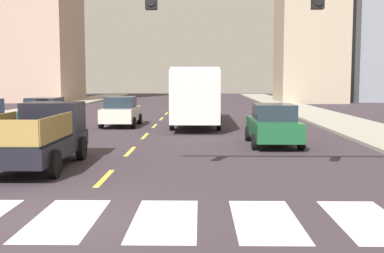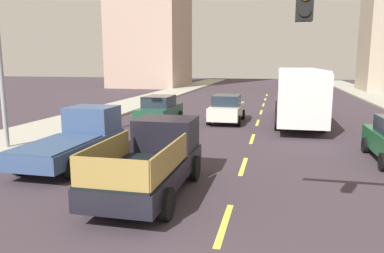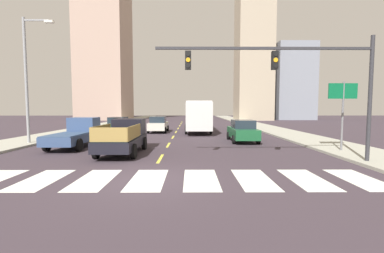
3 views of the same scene
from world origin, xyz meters
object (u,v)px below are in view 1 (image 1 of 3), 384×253
Objects in this scene: sedan_mid at (46,113)px; traffic_signal_gantry at (368,17)px; sedan_far at (121,111)px; sedan_near_left at (273,125)px; city_bus at (196,92)px; pickup_stakebed at (42,136)px.

traffic_signal_gantry is at bearing -47.68° from sedan_mid.
sedan_near_left is at bearing -47.64° from sedan_far.
traffic_signal_gantry is (12.54, -14.65, 3.38)m from sedan_mid.
city_bus is at bearing 17.40° from sedan_mid.
city_bus is 4.53m from sedan_far.
city_bus reaches higher than sedan_far.
sedan_near_left and sedan_mid have the same top height.
sedan_mid is at bearing -160.20° from sedan_far.
sedan_far is 0.44× the size of traffic_signal_gantry.
sedan_near_left is at bearing 33.27° from pickup_stakebed.
traffic_signal_gantry reaches higher than city_bus.
city_bus is 2.45× the size of sedan_near_left.
sedan_mid is (-8.24, -2.31, -1.09)m from city_bus.
sedan_far is 11.04m from sedan_near_left.
city_bus is (4.76, 13.66, 1.02)m from pickup_stakebed.
sedan_near_left is (8.05, 4.87, -0.08)m from pickup_stakebed.
sedan_mid is at bearing 130.57° from traffic_signal_gantry.
pickup_stakebed is 14.50m from city_bus.
pickup_stakebed is at bearing -71.21° from sedan_mid.
city_bus is at bearing 72.86° from pickup_stakebed.
sedan_near_left is 1.00× the size of sedan_mid.
city_bus is 17.64m from traffic_signal_gantry.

